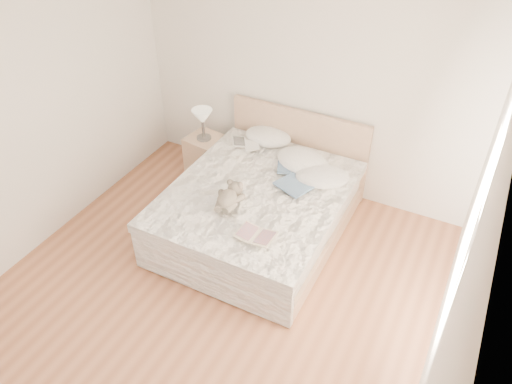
{
  "coord_description": "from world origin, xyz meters",
  "views": [
    {
      "loc": [
        1.85,
        -2.53,
        3.71
      ],
      "look_at": [
        0.02,
        1.05,
        0.62
      ],
      "focal_mm": 35.0,
      "sensor_mm": 36.0,
      "label": 1
    }
  ],
  "objects_px": {
    "bed": "(261,208)",
    "photo_book": "(245,144)",
    "nightstand": "(208,158)",
    "childrens_book": "(256,236)",
    "table_lamp": "(203,118)",
    "teddy_bear": "(227,205)"
  },
  "relations": [
    {
      "from": "bed",
      "to": "photo_book",
      "type": "bearing_deg",
      "value": 129.8
    },
    {
      "from": "childrens_book",
      "to": "bed",
      "type": "bearing_deg",
      "value": 115.53
    },
    {
      "from": "bed",
      "to": "teddy_bear",
      "type": "bearing_deg",
      "value": -104.38
    },
    {
      "from": "table_lamp",
      "to": "teddy_bear",
      "type": "relative_size",
      "value": 1.1
    },
    {
      "from": "table_lamp",
      "to": "photo_book",
      "type": "height_order",
      "value": "table_lamp"
    },
    {
      "from": "table_lamp",
      "to": "childrens_book",
      "type": "bearing_deg",
      "value": -43.63
    },
    {
      "from": "childrens_book",
      "to": "teddy_bear",
      "type": "distance_m",
      "value": 0.51
    },
    {
      "from": "nightstand",
      "to": "childrens_book",
      "type": "height_order",
      "value": "childrens_book"
    },
    {
      "from": "bed",
      "to": "childrens_book",
      "type": "relative_size",
      "value": 5.93
    },
    {
      "from": "table_lamp",
      "to": "childrens_book",
      "type": "xyz_separation_m",
      "value": [
        1.38,
        -1.32,
        -0.21
      ]
    },
    {
      "from": "bed",
      "to": "teddy_bear",
      "type": "xyz_separation_m",
      "value": [
        -0.12,
        -0.48,
        0.34
      ]
    },
    {
      "from": "nightstand",
      "to": "childrens_book",
      "type": "relative_size",
      "value": 1.55
    },
    {
      "from": "bed",
      "to": "teddy_bear",
      "type": "distance_m",
      "value": 0.61
    },
    {
      "from": "photo_book",
      "to": "childrens_book",
      "type": "height_order",
      "value": "photo_book"
    },
    {
      "from": "table_lamp",
      "to": "childrens_book",
      "type": "relative_size",
      "value": 1.07
    },
    {
      "from": "nightstand",
      "to": "bed",
      "type": "bearing_deg",
      "value": -29.96
    },
    {
      "from": "bed",
      "to": "nightstand",
      "type": "height_order",
      "value": "bed"
    },
    {
      "from": "nightstand",
      "to": "table_lamp",
      "type": "bearing_deg",
      "value": -143.02
    },
    {
      "from": "photo_book",
      "to": "nightstand",
      "type": "bearing_deg",
      "value": 148.07
    },
    {
      "from": "photo_book",
      "to": "childrens_book",
      "type": "bearing_deg",
      "value": -90.93
    },
    {
      "from": "table_lamp",
      "to": "photo_book",
      "type": "xyz_separation_m",
      "value": [
        0.56,
        0.02,
        -0.21
      ]
    },
    {
      "from": "photo_book",
      "to": "table_lamp",
      "type": "bearing_deg",
      "value": 149.64
    }
  ]
}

